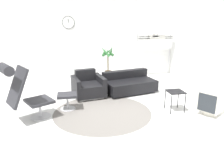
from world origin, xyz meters
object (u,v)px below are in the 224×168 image
Objects in this scene: potted_plant at (108,65)px; shelf_unit at (156,37)px; crt_television at (211,102)px; lounge_chair at (22,88)px; side_table at (175,94)px; armchair_red at (88,87)px; ottoman at (67,98)px; couch_low at (129,84)px.

shelf_unit is at bearing 4.97° from potted_plant.
crt_television is at bearing -90.00° from shelf_unit.
lounge_chair is 2.60× the size of side_table.
lounge_chair is at bearing 178.95° from side_table.
lounge_chair reaches higher than armchair_red.
lounge_chair is at bearing -127.11° from potted_plant.
crt_television reaches higher than ottoman.
shelf_unit is (2.62, 1.80, 1.18)m from armchair_red.
ottoman is at bearing -140.11° from shelf_unit.
couch_low is 1.31× the size of potted_plant.
shelf_unit is (4.05, 3.15, 0.71)m from lounge_chair.
lounge_chair reaches higher than side_table.
armchair_red reaches higher than ottoman.
crt_television is (3.18, -0.88, 0.02)m from ottoman.
ottoman is at bearing 46.49° from armchair_red.
shelf_unit reaches higher than side_table.
side_table is at bearing 32.48° from crt_television.
potted_plant is at bearing 60.83° from ottoman.
side_table is at bearing 100.63° from couch_low.
armchair_red is at bearing 143.41° from side_table.
couch_low is 0.82× the size of shelf_unit.
shelf_unit is (3.18, 2.66, 1.16)m from ottoman.
armchair_red is 0.50× the size of shelf_unit.
lounge_chair is at bearing -150.53° from ottoman.
crt_television is (1.40, -1.88, 0.08)m from couch_low.
shelf_unit reaches higher than potted_plant.
couch_low is at bearing 89.96° from lounge_chair.
lounge_chair reaches higher than crt_television.
lounge_chair is 1.29× the size of armchair_red.
couch_low is 2.49m from shelf_unit.
shelf_unit is (-0.00, 3.54, 1.14)m from crt_television.
potted_plant is (0.84, 1.64, 0.25)m from armchair_red.
side_table is 0.25× the size of shelf_unit.
ottoman is 0.69× the size of crt_television.
armchair_red is 2.38m from side_table.
couch_low is at bearing 29.41° from ottoman.
potted_plant is (2.27, 2.99, -0.21)m from lounge_chair.
lounge_chair is 2.79× the size of ottoman.
potted_plant is (-1.78, 3.38, 0.21)m from crt_television.
lounge_chair is 4.09m from crt_television.
ottoman is 2.88m from potted_plant.
side_table is 3.44m from shelf_unit.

